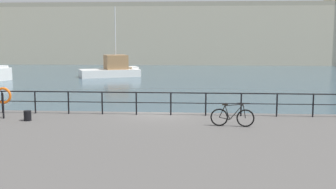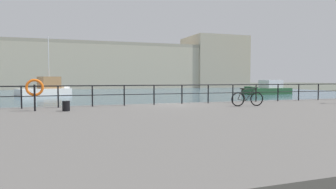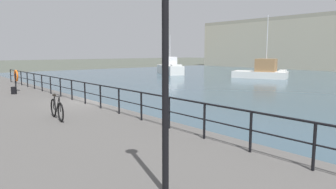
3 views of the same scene
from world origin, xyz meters
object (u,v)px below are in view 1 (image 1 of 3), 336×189
(moored_white_yacht, at_px, (112,69))
(parked_bicycle, at_px, (232,117))
(harbor_building, at_px, (227,34))
(mooring_bollard, at_px, (28,116))
(life_ring_stand, at_px, (3,97))

(moored_white_yacht, distance_m, parked_bicycle, 32.14)
(moored_white_yacht, height_order, parked_bicycle, moored_white_yacht)
(harbor_building, height_order, moored_white_yacht, harbor_building)
(parked_bicycle, bearing_deg, mooring_bollard, -177.78)
(harbor_building, bearing_deg, mooring_bollard, -102.17)
(mooring_bollard, height_order, life_ring_stand, life_ring_stand)
(harbor_building, relative_size, parked_bicycle, 42.79)
(harbor_building, distance_m, mooring_bollard, 57.37)
(harbor_building, xyz_separation_m, parked_bicycle, (-3.31, -56.52, -3.88))
(harbor_building, bearing_deg, life_ring_stand, -103.52)
(harbor_building, bearing_deg, parked_bicycle, -93.35)
(parked_bicycle, xyz_separation_m, life_ring_stand, (-10.03, 1.06, 0.59))
(harbor_building, distance_m, moored_white_yacht, 30.35)
(harbor_building, height_order, parked_bicycle, harbor_building)
(harbor_building, height_order, life_ring_stand, harbor_building)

